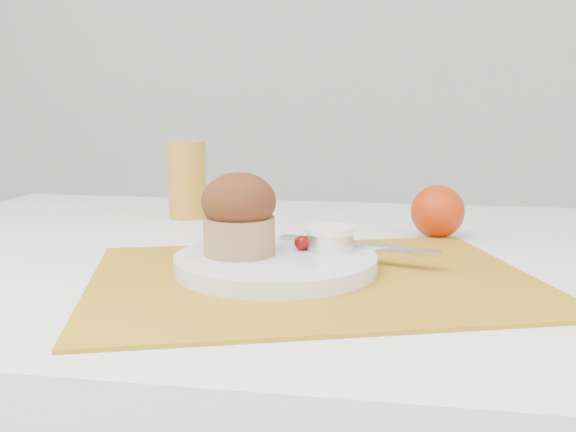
% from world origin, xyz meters
% --- Properties ---
extents(placemat, '(0.54, 0.47, 0.00)m').
position_xyz_m(placemat, '(0.05, -0.08, 0.75)').
color(placemat, '#B07B18').
rests_on(placemat, table).
extents(plate, '(0.24, 0.24, 0.02)m').
position_xyz_m(plate, '(0.00, -0.06, 0.76)').
color(plate, silver).
rests_on(plate, placemat).
extents(ramekin, '(0.06, 0.06, 0.02)m').
position_xyz_m(ramekin, '(0.06, -0.03, 0.78)').
color(ramekin, silver).
rests_on(ramekin, plate).
extents(cream, '(0.07, 0.07, 0.01)m').
position_xyz_m(cream, '(0.06, -0.03, 0.79)').
color(cream, white).
rests_on(cream, ramekin).
extents(raspberry_near, '(0.02, 0.02, 0.02)m').
position_xyz_m(raspberry_near, '(0.04, -0.03, 0.78)').
color(raspberry_near, '#510203').
rests_on(raspberry_near, plate).
extents(raspberry_far, '(0.02, 0.02, 0.02)m').
position_xyz_m(raspberry_far, '(0.03, -0.04, 0.78)').
color(raspberry_far, '#550402').
rests_on(raspberry_far, plate).
extents(butter_knife, '(0.19, 0.07, 0.00)m').
position_xyz_m(butter_knife, '(0.09, -0.01, 0.77)').
color(butter_knife, '#B4B5BD').
rests_on(butter_knife, plate).
extents(orange, '(0.07, 0.07, 0.07)m').
position_xyz_m(orange, '(0.19, 0.16, 0.79)').
color(orange, '#BF3306').
rests_on(orange, table).
extents(juice_glass, '(0.07, 0.07, 0.12)m').
position_xyz_m(juice_glass, '(-0.20, 0.25, 0.81)').
color(juice_glass, orange).
rests_on(juice_glass, table).
extents(muffin, '(0.09, 0.09, 0.09)m').
position_xyz_m(muffin, '(-0.04, -0.07, 0.82)').
color(muffin, '#A88151').
rests_on(muffin, plate).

